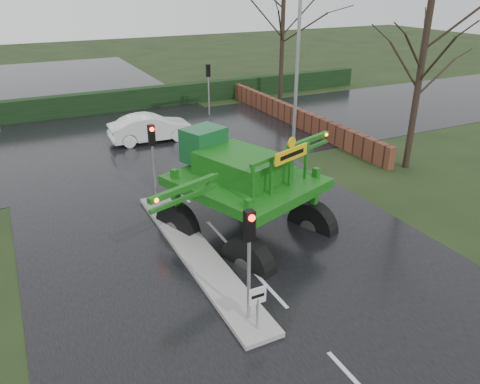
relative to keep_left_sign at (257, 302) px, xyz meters
name	(u,v)px	position (x,y,z in m)	size (l,w,h in m)	color
ground	(271,290)	(1.30, 1.50, -1.06)	(140.00, 140.00, 0.00)	black
road_main	(167,179)	(1.30, 11.50, -1.05)	(14.00, 80.00, 0.02)	black
road_cross	(135,143)	(1.30, 17.50, -1.05)	(80.00, 12.00, 0.02)	black
median_island	(196,252)	(0.00, 4.50, -0.97)	(1.20, 10.00, 0.16)	gray
hedge_row	(105,102)	(1.30, 25.50, -0.31)	(44.00, 0.90, 1.50)	black
brick_wall	(287,113)	(11.80, 17.50, -0.46)	(0.40, 20.00, 1.20)	#592D1E
keep_left_sign	(257,302)	(0.00, 0.00, 0.00)	(0.50, 0.07, 1.35)	gray
traffic_signal_near	(249,243)	(0.00, 0.49, 1.53)	(0.26, 0.33, 3.52)	gray
traffic_signal_mid	(153,147)	(0.00, 8.99, 1.53)	(0.26, 0.33, 3.52)	gray
traffic_signal_far	(208,78)	(7.80, 21.51, 1.53)	(0.26, 0.33, 3.52)	gray
street_light_right	(294,37)	(9.49, 13.50, 4.93)	(3.85, 0.30, 10.00)	gray
tree_right_near	(422,64)	(12.80, 7.50, 4.14)	(5.60, 5.60, 9.64)	black
tree_right_far	(283,14)	(14.30, 22.50, 5.44)	(7.00, 7.00, 12.05)	black
crop_sprayer	(243,198)	(1.25, 3.30, 1.39)	(8.78, 6.87, 5.18)	black
white_sedan	(152,141)	(2.34, 17.47, -1.06)	(1.70, 4.88, 1.61)	white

